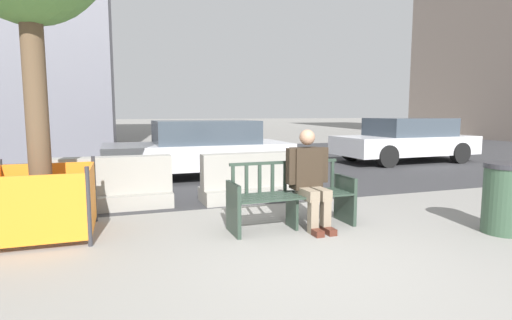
# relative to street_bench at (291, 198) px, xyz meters

# --- Properties ---
(ground_plane) EXTENTS (200.00, 200.00, 0.00)m
(ground_plane) POSITION_rel_street_bench_xyz_m (-0.30, -1.32, -0.40)
(ground_plane) COLOR gray
(street_asphalt) EXTENTS (120.00, 12.00, 0.01)m
(street_asphalt) POSITION_rel_street_bench_xyz_m (-0.30, 7.38, -0.39)
(street_asphalt) COLOR #333335
(street_asphalt) RESTS_ON ground
(street_bench) EXTENTS (1.70, 0.56, 0.88)m
(street_bench) POSITION_rel_street_bench_xyz_m (0.00, 0.00, 0.00)
(street_bench) COLOR #28382D
(street_bench) RESTS_ON ground
(seated_person) EXTENTS (0.58, 0.73, 1.31)m
(seated_person) POSITION_rel_street_bench_xyz_m (0.24, -0.05, 0.29)
(seated_person) COLOR #2D2319
(seated_person) RESTS_ON ground
(jersey_barrier_centre) EXTENTS (2.02, 0.75, 0.84)m
(jersey_barrier_centre) POSITION_rel_street_bench_xyz_m (0.13, 1.80, -0.06)
(jersey_barrier_centre) COLOR gray
(jersey_barrier_centre) RESTS_ON ground
(jersey_barrier_left) EXTENTS (2.00, 0.69, 0.84)m
(jersey_barrier_left) POSITION_rel_street_bench_xyz_m (-2.36, 1.92, -0.06)
(jersey_barrier_left) COLOR gray
(jersey_barrier_left) RESTS_ON ground
(construction_fence) EXTENTS (1.18, 1.18, 0.93)m
(construction_fence) POSITION_rel_street_bench_xyz_m (-3.08, 0.61, 0.07)
(construction_fence) COLOR #2D2D33
(construction_fence) RESTS_ON ground
(car_sedan_mid) EXTENTS (4.31, 2.03, 1.36)m
(car_sedan_mid) POSITION_rel_street_bench_xyz_m (-0.35, 4.56, 0.30)
(car_sedan_mid) COLOR silver
(car_sedan_mid) RESTS_ON ground
(car_sedan_far) EXTENTS (4.40, 2.12, 1.37)m
(car_sedan_far) POSITION_rel_street_bench_xyz_m (6.33, 5.49, 0.30)
(car_sedan_far) COLOR silver
(car_sedan_far) RESTS_ON ground
(trash_bin) EXTENTS (0.53, 0.53, 0.90)m
(trash_bin) POSITION_rel_street_bench_xyz_m (2.47, -1.11, 0.06)
(trash_bin) COLOR #334C38
(trash_bin) RESTS_ON ground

